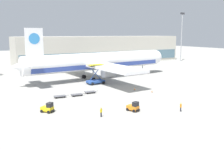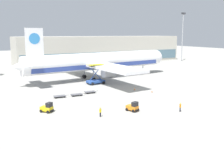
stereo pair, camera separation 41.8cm
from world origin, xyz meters
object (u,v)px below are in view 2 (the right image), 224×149
at_px(baggage_tug_foreground, 133,107).
at_px(traffic_cone_near, 152,91).
at_px(light_mast, 183,34).
at_px(scissor_lift_loader, 96,77).
at_px(ground_crew_far, 100,111).
at_px(baggage_tug_mid, 47,108).
at_px(ground_crew_near, 180,106).
at_px(traffic_cone_far, 135,89).
at_px(baggage_dolly_second, 77,94).
at_px(airplane_main, 97,62).
at_px(baggage_dolly_lead, 60,96).
at_px(baggage_dolly_third, 90,92).

bearing_deg(baggage_tug_foreground, traffic_cone_near, 109.60).
distance_m(light_mast, scissor_lift_loader, 79.21).
relative_size(light_mast, ground_crew_far, 14.59).
distance_m(scissor_lift_loader, baggage_tug_mid, 29.15).
distance_m(ground_crew_near, traffic_cone_far, 20.47).
bearing_deg(baggage_dolly_second, ground_crew_near, -53.88).
bearing_deg(baggage_dolly_second, airplane_main, 56.82).
distance_m(ground_crew_near, traffic_cone_near, 16.86).
bearing_deg(baggage_tug_foreground, baggage_tug_mid, -136.58).
height_order(baggage_dolly_lead, traffic_cone_near, traffic_cone_near).
bearing_deg(traffic_cone_near, baggage_dolly_third, 153.87).
bearing_deg(baggage_tug_mid, ground_crew_far, 6.05).
distance_m(ground_crew_far, traffic_cone_far, 23.83).
bearing_deg(light_mast, airplane_main, -158.04).
bearing_deg(traffic_cone_near, baggage_tug_mid, -173.76).
bearing_deg(traffic_cone_far, baggage_tug_foreground, -125.71).
bearing_deg(ground_crew_far, airplane_main, -139.65).
bearing_deg(baggage_tug_mid, baggage_dolly_third, 87.34).
relative_size(baggage_dolly_second, baggage_dolly_third, 1.00).
height_order(light_mast, baggage_dolly_second, light_mast).
relative_size(light_mast, baggage_tug_foreground, 9.71).
xyz_separation_m(scissor_lift_loader, baggage_tug_foreground, (-5.42, -28.41, -1.39)).
xyz_separation_m(baggage_tug_mid, traffic_cone_near, (28.68, 3.13, -0.59)).
relative_size(ground_crew_near, traffic_cone_near, 3.13).
bearing_deg(traffic_cone_near, baggage_dolly_second, 161.55).
bearing_deg(traffic_cone_near, airplane_main, 98.36).
xyz_separation_m(baggage_dolly_lead, baggage_dolly_third, (8.31, 0.49, 0.00)).
distance_m(baggage_tug_foreground, baggage_dolly_lead, 20.04).
height_order(baggage_tug_foreground, baggage_dolly_lead, baggage_tug_foreground).
bearing_deg(airplane_main, light_mast, 17.62).
relative_size(airplane_main, baggage_dolly_third, 15.46).
relative_size(baggage_tug_mid, ground_crew_far, 1.52).
relative_size(light_mast, baggage_dolly_second, 7.14).
height_order(light_mast, traffic_cone_far, light_mast).
bearing_deg(baggage_dolly_third, scissor_lift_loader, 62.56).
height_order(baggage_tug_mid, traffic_cone_far, baggage_tug_mid).
bearing_deg(baggage_tug_mid, baggage_dolly_second, 94.42).
distance_m(baggage_tug_foreground, baggage_dolly_third, 18.19).
distance_m(scissor_lift_loader, baggage_dolly_lead, 18.47).
relative_size(light_mast, traffic_cone_far, 35.48).
xyz_separation_m(baggage_dolly_third, traffic_cone_near, (14.70, -7.21, -0.11)).
bearing_deg(light_mast, baggage_tug_foreground, -140.32).
relative_size(ground_crew_near, traffic_cone_far, 2.41).
distance_m(light_mast, baggage_tug_mid, 107.06).
bearing_deg(ground_crew_near, scissor_lift_loader, -153.87).
bearing_deg(traffic_cone_near, scissor_lift_loader, 114.90).
bearing_deg(baggage_dolly_third, baggage_tug_foreground, -81.07).
bearing_deg(traffic_cone_far, ground_crew_near, -98.43).
relative_size(light_mast, traffic_cone_near, 46.01).
relative_size(light_mast, baggage_dolly_third, 7.14).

